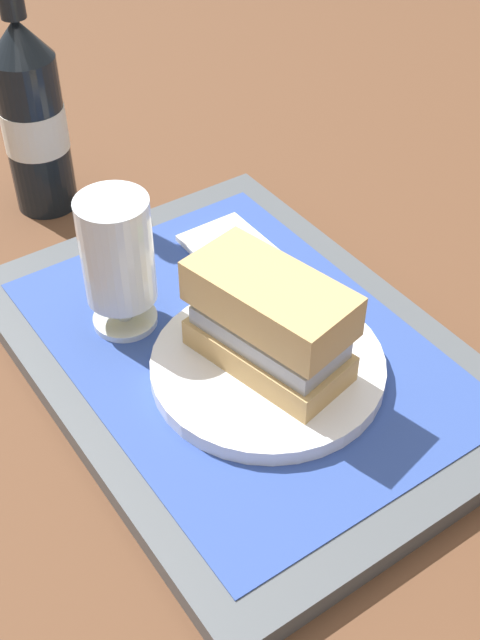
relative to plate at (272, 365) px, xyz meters
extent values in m
plane|color=brown|center=(0.04, 0.00, -0.03)|extent=(3.00, 3.00, 0.00)
cube|color=#4C5156|center=(0.04, 0.00, -0.02)|extent=(0.44, 0.32, 0.02)
cube|color=#2D4793|center=(0.04, 0.00, -0.01)|extent=(0.38, 0.27, 0.00)
cylinder|color=white|center=(0.00, 0.00, 0.00)|extent=(0.19, 0.19, 0.01)
cube|color=tan|center=(0.00, 0.00, 0.02)|extent=(0.14, 0.09, 0.02)
cube|color=#9EA3A8|center=(0.00, 0.00, 0.04)|extent=(0.13, 0.08, 0.02)
cube|color=silver|center=(0.00, 0.00, 0.05)|extent=(0.12, 0.07, 0.01)
sphere|color=#47932D|center=(0.05, 0.01, 0.06)|extent=(0.04, 0.04, 0.04)
cube|color=tan|center=(0.00, 0.00, 0.07)|extent=(0.14, 0.09, 0.04)
cylinder|color=silver|center=(0.12, 0.07, 0.00)|extent=(0.06, 0.06, 0.01)
cylinder|color=silver|center=(0.12, 0.07, 0.01)|extent=(0.01, 0.01, 0.02)
cylinder|color=silver|center=(0.12, 0.07, 0.07)|extent=(0.06, 0.06, 0.09)
cylinder|color=gold|center=(0.12, 0.07, 0.04)|extent=(0.06, 0.06, 0.04)
cylinder|color=white|center=(0.12, 0.07, 0.07)|extent=(0.05, 0.05, 0.01)
cube|color=white|center=(0.15, -0.06, 0.00)|extent=(0.09, 0.07, 0.01)
cylinder|color=black|center=(0.36, 0.04, 0.05)|extent=(0.06, 0.06, 0.17)
cylinder|color=silver|center=(0.36, 0.04, 0.06)|extent=(0.07, 0.07, 0.05)
cone|color=black|center=(0.36, 0.04, 0.16)|extent=(0.06, 0.06, 0.04)
camera|label=1|loc=(-0.37, 0.29, 0.47)|focal=46.03mm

